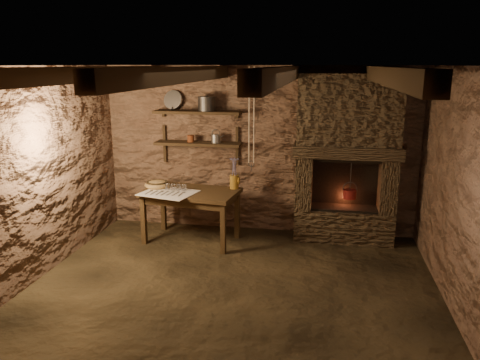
% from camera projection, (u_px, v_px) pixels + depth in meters
% --- Properties ---
extents(floor, '(4.50, 4.50, 0.00)m').
position_uv_depth(floor, '(232.00, 289.00, 5.15)').
color(floor, black).
rests_on(floor, ground).
extents(back_wall, '(4.50, 0.04, 2.40)m').
position_uv_depth(back_wall, '(258.00, 150.00, 6.77)').
color(back_wall, '#4A3023').
rests_on(back_wall, floor).
extents(front_wall, '(4.50, 0.04, 2.40)m').
position_uv_depth(front_wall, '(170.00, 262.00, 2.95)').
color(front_wall, '#4A3023').
rests_on(front_wall, floor).
extents(left_wall, '(0.04, 4.00, 2.40)m').
position_uv_depth(left_wall, '(35.00, 175.00, 5.25)').
color(left_wall, '#4A3023').
rests_on(left_wall, floor).
extents(right_wall, '(0.04, 4.00, 2.40)m').
position_uv_depth(right_wall, '(461.00, 194.00, 4.48)').
color(right_wall, '#4A3023').
rests_on(right_wall, floor).
extents(ceiling, '(4.50, 4.00, 0.04)m').
position_uv_depth(ceiling, '(231.00, 66.00, 4.57)').
color(ceiling, black).
rests_on(ceiling, back_wall).
extents(beam_far_left, '(0.14, 3.95, 0.16)m').
position_uv_depth(beam_far_left, '(89.00, 74.00, 4.85)').
color(beam_far_left, black).
rests_on(beam_far_left, ceiling).
extents(beam_mid_left, '(0.14, 3.95, 0.16)m').
position_uv_depth(beam_mid_left, '(182.00, 75.00, 4.68)').
color(beam_mid_left, black).
rests_on(beam_mid_left, ceiling).
extents(beam_mid_right, '(0.14, 3.95, 0.16)m').
position_uv_depth(beam_mid_right, '(281.00, 75.00, 4.51)').
color(beam_mid_right, black).
rests_on(beam_mid_right, ceiling).
extents(beam_far_right, '(0.14, 3.95, 0.16)m').
position_uv_depth(beam_far_right, '(389.00, 76.00, 4.34)').
color(beam_far_right, black).
rests_on(beam_far_right, ceiling).
extents(shelf_lower, '(1.25, 0.30, 0.04)m').
position_uv_depth(shelf_lower, '(198.00, 143.00, 6.74)').
color(shelf_lower, black).
rests_on(shelf_lower, back_wall).
extents(shelf_upper, '(1.25, 0.30, 0.04)m').
position_uv_depth(shelf_upper, '(197.00, 112.00, 6.63)').
color(shelf_upper, black).
rests_on(shelf_upper, back_wall).
extents(hearth, '(1.43, 0.51, 2.30)m').
position_uv_depth(hearth, '(347.00, 154.00, 6.33)').
color(hearth, '#36281B').
rests_on(hearth, floor).
extents(work_table, '(1.36, 0.88, 0.73)m').
position_uv_depth(work_table, '(191.00, 214.00, 6.48)').
color(work_table, '#332211').
rests_on(work_table, floor).
extents(linen_cloth, '(0.81, 0.71, 0.01)m').
position_uv_depth(linen_cloth, '(168.00, 193.00, 6.27)').
color(linen_cloth, beige).
rests_on(linen_cloth, work_table).
extents(pewter_cutlery_row, '(0.62, 0.36, 0.01)m').
position_uv_depth(pewter_cutlery_row, '(168.00, 193.00, 6.25)').
color(pewter_cutlery_row, gray).
rests_on(pewter_cutlery_row, linen_cloth).
extents(drinking_glasses, '(0.22, 0.07, 0.09)m').
position_uv_depth(drinking_glasses, '(173.00, 187.00, 6.38)').
color(drinking_glasses, white).
rests_on(drinking_glasses, linen_cloth).
extents(stoneware_jug, '(0.14, 0.13, 0.44)m').
position_uv_depth(stoneware_jug, '(234.00, 175.00, 6.46)').
color(stoneware_jug, '#9F6F1E').
rests_on(stoneware_jug, work_table).
extents(wooden_bowl, '(0.40, 0.40, 0.12)m').
position_uv_depth(wooden_bowl, '(157.00, 185.00, 6.54)').
color(wooden_bowl, olive).
rests_on(wooden_bowl, work_table).
extents(iron_stockpot, '(0.26, 0.26, 0.18)m').
position_uv_depth(iron_stockpot, '(207.00, 104.00, 6.58)').
color(iron_stockpot, '#302D2B').
rests_on(iron_stockpot, shelf_upper).
extents(tin_pan, '(0.29, 0.16, 0.28)m').
position_uv_depth(tin_pan, '(173.00, 100.00, 6.75)').
color(tin_pan, '#969691').
rests_on(tin_pan, shelf_upper).
extents(small_kettle, '(0.21, 0.19, 0.19)m').
position_uv_depth(small_kettle, '(216.00, 138.00, 6.68)').
color(small_kettle, '#969691').
rests_on(small_kettle, shelf_lower).
extents(rusty_tin, '(0.11, 0.11, 0.10)m').
position_uv_depth(rusty_tin, '(191.00, 139.00, 6.74)').
color(rusty_tin, '#632A13').
rests_on(rusty_tin, shelf_lower).
extents(red_pot, '(0.22, 0.22, 0.54)m').
position_uv_depth(red_pot, '(350.00, 193.00, 6.40)').
color(red_pot, maroon).
rests_on(red_pot, hearth).
extents(hanging_ropes, '(0.08, 0.08, 1.20)m').
position_uv_depth(hanging_ropes, '(252.00, 116.00, 5.71)').
color(hanging_ropes, '#CDB391').
rests_on(hanging_ropes, ceiling).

